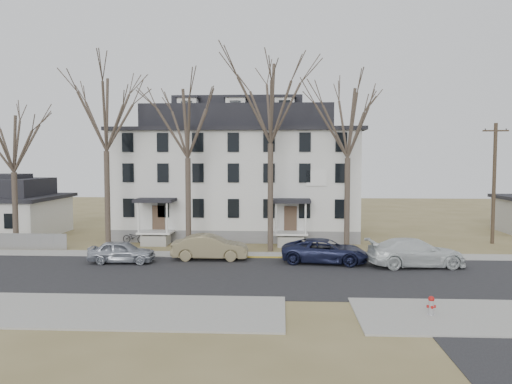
# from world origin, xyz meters

# --- Properties ---
(ground) EXTENTS (120.00, 120.00, 0.00)m
(ground) POSITION_xyz_m (0.00, 0.00, 0.00)
(ground) COLOR olive
(ground) RESTS_ON ground
(main_road) EXTENTS (120.00, 10.00, 0.04)m
(main_road) POSITION_xyz_m (0.00, 2.00, 0.00)
(main_road) COLOR #27272A
(main_road) RESTS_ON ground
(far_sidewalk) EXTENTS (120.00, 2.00, 0.08)m
(far_sidewalk) POSITION_xyz_m (0.00, 8.00, 0.00)
(far_sidewalk) COLOR #A09F97
(far_sidewalk) RESTS_ON ground
(near_sidewalk_left) EXTENTS (20.00, 5.00, 0.08)m
(near_sidewalk_left) POSITION_xyz_m (-8.00, -5.00, 0.00)
(near_sidewalk_left) COLOR #A09F97
(near_sidewalk_left) RESTS_ON ground
(yellow_curb) EXTENTS (14.00, 0.25, 0.06)m
(yellow_curb) POSITION_xyz_m (5.00, 7.10, 0.00)
(yellow_curb) COLOR gold
(yellow_curb) RESTS_ON ground
(boarding_house) EXTENTS (20.80, 12.36, 12.05)m
(boarding_house) POSITION_xyz_m (-2.00, 17.95, 5.38)
(boarding_house) COLOR slate
(boarding_house) RESTS_ON ground
(small_house) EXTENTS (8.70, 8.70, 5.00)m
(small_house) POSITION_xyz_m (-22.00, 16.00, 2.25)
(small_house) COLOR silver
(small_house) RESTS_ON ground
(tree_far_left) EXTENTS (8.40, 8.40, 13.72)m
(tree_far_left) POSITION_xyz_m (-11.00, 9.80, 10.34)
(tree_far_left) COLOR #473B31
(tree_far_left) RESTS_ON ground
(tree_mid_left) EXTENTS (7.80, 7.80, 12.74)m
(tree_mid_left) POSITION_xyz_m (-5.00, 9.80, 9.60)
(tree_mid_left) COLOR #473B31
(tree_mid_left) RESTS_ON ground
(tree_center) EXTENTS (9.00, 9.00, 14.70)m
(tree_center) POSITION_xyz_m (1.00, 9.80, 11.08)
(tree_center) COLOR #473B31
(tree_center) RESTS_ON ground
(tree_mid_right) EXTENTS (7.80, 7.80, 12.74)m
(tree_mid_right) POSITION_xyz_m (6.50, 9.80, 9.60)
(tree_mid_right) COLOR #473B31
(tree_mid_right) RESTS_ON ground
(tree_bungalow) EXTENTS (6.60, 6.60, 10.78)m
(tree_bungalow) POSITION_xyz_m (-18.00, 9.80, 8.12)
(tree_bungalow) COLOR #473B31
(tree_bungalow) RESTS_ON ground
(utility_pole_far) EXTENTS (2.00, 0.28, 9.50)m
(utility_pole_far) POSITION_xyz_m (18.50, 14.00, 4.90)
(utility_pole_far) COLOR #3D3023
(utility_pole_far) RESTS_ON ground
(car_silver) EXTENTS (4.27, 1.84, 1.44)m
(car_silver) POSITION_xyz_m (-8.42, 5.05, 0.72)
(car_silver) COLOR #A2A9B4
(car_silver) RESTS_ON ground
(car_tan) EXTENTS (5.04, 1.87, 1.65)m
(car_tan) POSITION_xyz_m (-2.92, 6.40, 0.82)
(car_tan) COLOR #796D4D
(car_tan) RESTS_ON ground
(car_navy) EXTENTS (5.82, 3.27, 1.53)m
(car_navy) POSITION_xyz_m (4.61, 5.74, 0.77)
(car_navy) COLOR #1A1E3D
(car_navy) RESTS_ON ground
(car_white) EXTENTS (6.16, 2.97, 1.73)m
(car_white) POSITION_xyz_m (10.11, 4.91, 0.86)
(car_white) COLOR silver
(car_white) RESTS_ON ground
(bicycle_left) EXTENTS (1.97, 0.97, 0.99)m
(bicycle_left) POSITION_xyz_m (-9.86, 12.40, 0.50)
(bicycle_left) COLOR black
(bicycle_left) RESTS_ON ground
(fire_hydrant) EXTENTS (0.36, 0.34, 0.88)m
(fire_hydrant) POSITION_xyz_m (8.19, -4.93, 0.44)
(fire_hydrant) COLOR #B7B7BA
(fire_hydrant) RESTS_ON ground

